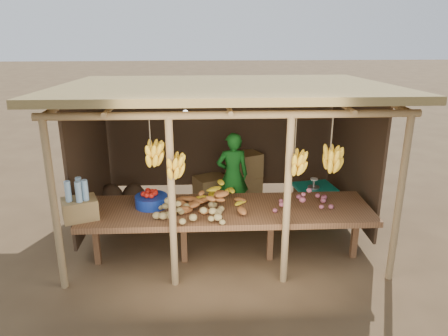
{
  "coord_description": "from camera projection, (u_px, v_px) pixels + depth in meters",
  "views": [
    {
      "loc": [
        -0.3,
        -6.36,
        3.23
      ],
      "look_at": [
        0.0,
        0.0,
        1.05
      ],
      "focal_mm": 35.0,
      "sensor_mm": 36.0,
      "label": 1
    }
  ],
  "objects": [
    {
      "name": "tomato_basin",
      "position": [
        151.0,
        200.0,
        5.95
      ],
      "size": [
        0.44,
        0.44,
        0.23
      ],
      "rotation": [
        0.0,
        0.0,
        -0.35
      ],
      "color": "navy",
      "rests_on": "counter"
    },
    {
      "name": "stall_structure",
      "position": [
        226.0,
        114.0,
        6.37
      ],
      "size": [
        4.7,
        3.5,
        2.43
      ],
      "color": "#9F7E52",
      "rests_on": "ground"
    },
    {
      "name": "vendor",
      "position": [
        233.0,
        176.0,
        7.31
      ],
      "size": [
        0.57,
        0.4,
        1.48
      ],
      "primitive_type": "imported",
      "rotation": [
        0.0,
        0.0,
        3.23
      ],
      "color": "#19701F",
      "rests_on": "ground"
    },
    {
      "name": "banana_pile",
      "position": [
        220.0,
        189.0,
        6.09
      ],
      "size": [
        0.61,
        0.38,
        0.35
      ],
      "primitive_type": null,
      "rotation": [
        0.0,
        0.0,
        -0.03
      ],
      "color": "yellow",
      "rests_on": "counter"
    },
    {
      "name": "sweet_potato_heap",
      "position": [
        211.0,
        198.0,
        5.81
      ],
      "size": [
        1.02,
        0.83,
        0.35
      ],
      "primitive_type": null,
      "rotation": [
        0.0,
        0.0,
        0.38
      ],
      "color": "#A35D2A",
      "rests_on": "counter"
    },
    {
      "name": "onion_heap",
      "position": [
        302.0,
        195.0,
        5.89
      ],
      "size": [
        0.91,
        0.73,
        0.36
      ],
      "primitive_type": null,
      "rotation": [
        0.0,
        0.0,
        -0.37
      ],
      "color": "#AD5466",
      "rests_on": "counter"
    },
    {
      "name": "burlap_sacks",
      "position": [
        123.0,
        197.0,
        7.69
      ],
      "size": [
        0.83,
        0.43,
        0.59
      ],
      "color": "#402D1D",
      "rests_on": "ground"
    },
    {
      "name": "potato_heap",
      "position": [
        186.0,
        205.0,
        5.57
      ],
      "size": [
        1.06,
        0.82,
        0.36
      ],
      "primitive_type": null,
      "rotation": [
        0.0,
        0.0,
        -0.31
      ],
      "color": "#9F8A52",
      "rests_on": "counter"
    },
    {
      "name": "bottle_box",
      "position": [
        79.0,
        204.0,
        5.54
      ],
      "size": [
        0.52,
        0.47,
        0.54
      ],
      "color": "olive",
      "rests_on": "counter"
    },
    {
      "name": "counter",
      "position": [
        227.0,
        212.0,
        5.93
      ],
      "size": [
        3.9,
        1.05,
        0.8
      ],
      "color": "brown",
      "rests_on": "ground"
    },
    {
      "name": "tarp_crate",
      "position": [
        314.0,
        201.0,
        7.38
      ],
      "size": [
        0.71,
        0.64,
        0.75
      ],
      "color": "brown",
      "rests_on": "ground"
    },
    {
      "name": "carton_stack",
      "position": [
        233.0,
        180.0,
        8.08
      ],
      "size": [
        1.3,
        0.62,
        0.89
      ],
      "color": "olive",
      "rests_on": "ground"
    },
    {
      "name": "ground",
      "position": [
        224.0,
        229.0,
        7.07
      ],
      "size": [
        60.0,
        60.0,
        0.0
      ],
      "primitive_type": "plane",
      "color": "brown",
      "rests_on": "ground"
    }
  ]
}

